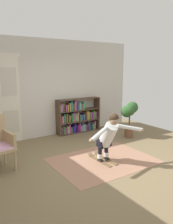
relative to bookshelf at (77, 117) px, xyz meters
The scene contains 7 objects.
ground_plane 2.61m from the bookshelf, 111.35° to the right, with size 7.20×7.20×0.00m, color #766446.
back_wall 1.36m from the bookshelf, 167.31° to the left, with size 6.00×0.10×2.90m, color beige.
rug 2.45m from the bookshelf, 106.82° to the right, with size 2.23×1.68×0.01m, color #9C7057.
bookshelf is the anchor object (origin of this frame).
potted_plant 1.68m from the bookshelf, 51.85° to the right, with size 0.53×0.41×1.07m.
skis_pair 2.42m from the bookshelf, 107.04° to the right, with size 0.28×0.79×0.07m.
person_skier 2.59m from the bookshelf, 105.53° to the right, with size 1.45×0.65×1.07m.
Camera 1 is at (-2.71, -3.75, 2.07)m, focal length 36.36 mm.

